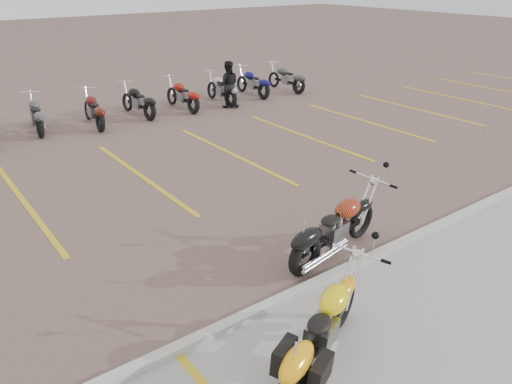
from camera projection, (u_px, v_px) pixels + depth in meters
ground at (234, 241)px, 9.35m from camera, size 100.00×100.00×0.00m
curb at (305, 289)px, 7.86m from camera, size 60.00×0.18×0.12m
parking_stripes at (142, 176)px, 12.27m from camera, size 38.00×5.50×0.01m
yellow_cruiser at (318, 335)px, 6.24m from camera, size 2.20×1.10×0.97m
flame_cruiser at (332, 232)px, 8.66m from camera, size 2.41×0.58×1.00m
person_b at (228, 84)px, 18.08m from camera, size 1.03×0.97×1.68m
bg_bike_row at (89, 108)px, 16.19m from camera, size 17.19×2.02×1.10m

